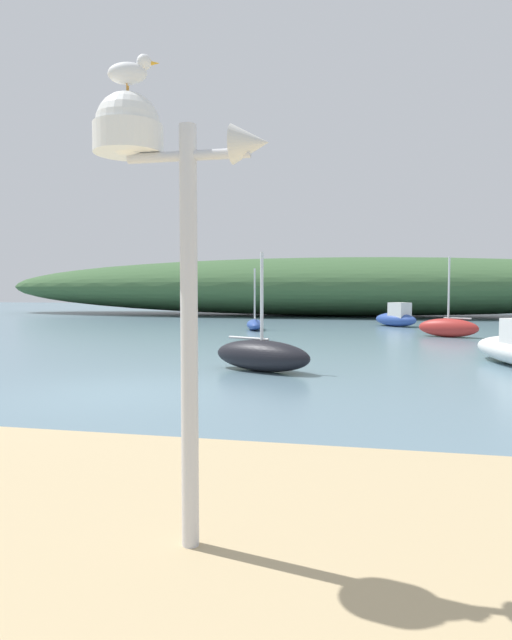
{
  "coord_description": "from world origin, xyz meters",
  "views": [
    {
      "loc": [
        4.72,
        -9.78,
        2.0
      ],
      "look_at": [
        1.55,
        5.14,
        1.12
      ],
      "focal_mm": 31.17,
      "sensor_mm": 36.0,
      "label": 1
    }
  ],
  "objects_px": {
    "sailboat_east_reach": "(262,355)",
    "sailboat_west_reach": "(448,327)",
    "mast_structure": "(153,177)",
    "seagull_on_radar": "(130,71)",
    "motorboat_mid_channel": "(397,317)",
    "sailboat_by_sandbar": "(255,324)"
  },
  "relations": [
    {
      "from": "motorboat_mid_channel",
      "to": "sailboat_west_reach",
      "type": "bearing_deg",
      "value": -73.18
    },
    {
      "from": "seagull_on_radar",
      "to": "sailboat_east_reach",
      "type": "relative_size",
      "value": 0.13
    },
    {
      "from": "motorboat_mid_channel",
      "to": "mast_structure",
      "type": "bearing_deg",
      "value": -95.81
    },
    {
      "from": "mast_structure",
      "to": "sailboat_west_reach",
      "type": "distance_m",
      "value": 20.78
    },
    {
      "from": "sailboat_west_reach",
      "to": "mast_structure",
      "type": "bearing_deg",
      "value": -102.53
    },
    {
      "from": "mast_structure",
      "to": "seagull_on_radar",
      "type": "relative_size",
      "value": 8.55
    },
    {
      "from": "sailboat_by_sandbar",
      "to": "sailboat_west_reach",
      "type": "height_order",
      "value": "sailboat_west_reach"
    },
    {
      "from": "seagull_on_radar",
      "to": "sailboat_by_sandbar",
      "type": "height_order",
      "value": "seagull_on_radar"
    },
    {
      "from": "seagull_on_radar",
      "to": "sailboat_east_reach",
      "type": "bearing_deg",
      "value": 95.93
    },
    {
      "from": "sailboat_west_reach",
      "to": "motorboat_mid_channel",
      "type": "bearing_deg",
      "value": 106.82
    },
    {
      "from": "motorboat_mid_channel",
      "to": "sailboat_west_reach",
      "type": "height_order",
      "value": "sailboat_west_reach"
    },
    {
      "from": "sailboat_by_sandbar",
      "to": "sailboat_west_reach",
      "type": "relative_size",
      "value": 0.9
    },
    {
      "from": "seagull_on_radar",
      "to": "sailboat_east_reach",
      "type": "distance_m",
      "value": 9.96
    },
    {
      "from": "mast_structure",
      "to": "sailboat_by_sandbar",
      "type": "bearing_deg",
      "value": 100.37
    },
    {
      "from": "sailboat_east_reach",
      "to": "motorboat_mid_channel",
      "type": "xyz_separation_m",
      "value": [
        3.8,
        16.75,
        0.09
      ]
    },
    {
      "from": "sailboat_east_reach",
      "to": "sailboat_west_reach",
      "type": "xyz_separation_m",
      "value": [
        5.62,
        10.74,
        0.01
      ]
    },
    {
      "from": "seagull_on_radar",
      "to": "sailboat_west_reach",
      "type": "bearing_deg",
      "value": 77.03
    },
    {
      "from": "seagull_on_radar",
      "to": "sailboat_by_sandbar",
      "type": "distance_m",
      "value": 22.91
    },
    {
      "from": "mast_structure",
      "to": "sailboat_east_reach",
      "type": "relative_size",
      "value": 1.1
    },
    {
      "from": "seagull_on_radar",
      "to": "sailboat_west_reach",
      "type": "distance_m",
      "value": 20.91
    },
    {
      "from": "sailboat_east_reach",
      "to": "sailboat_west_reach",
      "type": "bearing_deg",
      "value": 62.39
    },
    {
      "from": "sailboat_by_sandbar",
      "to": "motorboat_mid_channel",
      "type": "distance_m",
      "value": 7.76
    }
  ]
}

